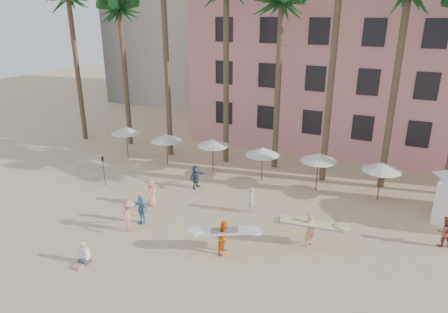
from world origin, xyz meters
TOP-DOWN VIEW (x-y plane):
  - ground at (0.00, 0.00)m, footprint 120.00×120.00m
  - pink_hotel at (7.00, 26.00)m, footprint 35.00×14.00m
  - umbrella_row at (-3.00, 12.50)m, footprint 22.50×2.70m
  - carrier_yellow at (4.21, 5.39)m, footprint 3.30×1.56m
  - carrier_white at (0.42, 2.92)m, footprint 3.10×1.90m
  - beachgoers at (-2.35, 5.88)m, footprint 17.38×8.20m
  - paddle at (-10.76, 6.97)m, footprint 0.18×0.04m
  - seated_man at (-5.45, -0.84)m, footprint 0.49×0.85m

SIDE VIEW (x-z plane):
  - ground at x=0.00m, z-range 0.00..0.00m
  - seated_man at x=-5.45m, z-range -0.17..0.94m
  - beachgoers at x=-2.35m, z-range -0.08..1.84m
  - carrier_white at x=0.42m, z-range 0.06..1.85m
  - carrier_yellow at x=4.21m, z-range 0.11..1.97m
  - paddle at x=-10.76m, z-range 0.30..2.52m
  - umbrella_row at x=-3.00m, z-range 0.97..3.69m
  - pink_hotel at x=7.00m, z-range 0.00..16.00m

